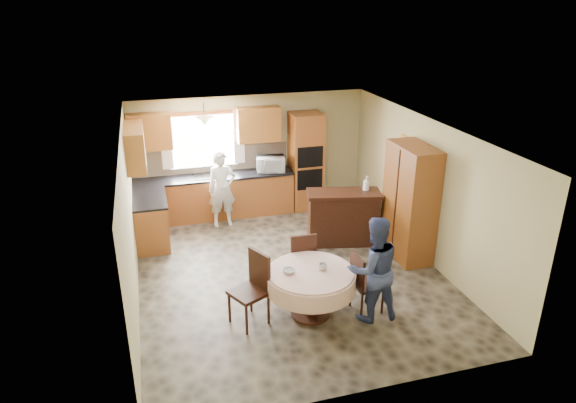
# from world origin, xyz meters

# --- Properties ---
(floor) EXTENTS (5.00, 6.00, 0.01)m
(floor) POSITION_xyz_m (0.00, 0.00, 0.00)
(floor) COLOR #685D49
(floor) RESTS_ON ground
(ceiling) EXTENTS (5.00, 6.00, 0.01)m
(ceiling) POSITION_xyz_m (0.00, 0.00, 2.50)
(ceiling) COLOR white
(ceiling) RESTS_ON wall_back
(wall_back) EXTENTS (5.00, 0.02, 2.50)m
(wall_back) POSITION_xyz_m (0.00, 3.00, 1.25)
(wall_back) COLOR tan
(wall_back) RESTS_ON floor
(wall_front) EXTENTS (5.00, 0.02, 2.50)m
(wall_front) POSITION_xyz_m (0.00, -3.00, 1.25)
(wall_front) COLOR tan
(wall_front) RESTS_ON floor
(wall_left) EXTENTS (0.02, 6.00, 2.50)m
(wall_left) POSITION_xyz_m (-2.50, 0.00, 1.25)
(wall_left) COLOR tan
(wall_left) RESTS_ON floor
(wall_right) EXTENTS (0.02, 6.00, 2.50)m
(wall_right) POSITION_xyz_m (2.50, 0.00, 1.25)
(wall_right) COLOR tan
(wall_right) RESTS_ON floor
(window) EXTENTS (1.40, 0.03, 1.10)m
(window) POSITION_xyz_m (-1.00, 2.98, 1.60)
(window) COLOR white
(window) RESTS_ON wall_back
(curtain_left) EXTENTS (0.22, 0.02, 1.15)m
(curtain_left) POSITION_xyz_m (-1.75, 2.93, 1.65)
(curtain_left) COLOR white
(curtain_left) RESTS_ON wall_back
(curtain_right) EXTENTS (0.22, 0.02, 1.15)m
(curtain_right) POSITION_xyz_m (-0.25, 2.93, 1.65)
(curtain_right) COLOR white
(curtain_right) RESTS_ON wall_back
(base_cab_back) EXTENTS (3.30, 0.60, 0.88)m
(base_cab_back) POSITION_xyz_m (-0.85, 2.70, 0.44)
(base_cab_back) COLOR #AC5D2D
(base_cab_back) RESTS_ON floor
(counter_back) EXTENTS (3.30, 0.64, 0.04)m
(counter_back) POSITION_xyz_m (-0.85, 2.70, 0.90)
(counter_back) COLOR black
(counter_back) RESTS_ON base_cab_back
(base_cab_left) EXTENTS (0.60, 1.20, 0.88)m
(base_cab_left) POSITION_xyz_m (-2.20, 1.80, 0.44)
(base_cab_left) COLOR #AC5D2D
(base_cab_left) RESTS_ON floor
(counter_left) EXTENTS (0.64, 1.20, 0.04)m
(counter_left) POSITION_xyz_m (-2.20, 1.80, 0.90)
(counter_left) COLOR black
(counter_left) RESTS_ON base_cab_left
(backsplash) EXTENTS (3.30, 0.02, 0.55)m
(backsplash) POSITION_xyz_m (-0.85, 2.99, 1.18)
(backsplash) COLOR tan
(backsplash) RESTS_ON wall_back
(wall_cab_left) EXTENTS (0.85, 0.33, 0.72)m
(wall_cab_left) POSITION_xyz_m (-2.05, 2.83, 1.91)
(wall_cab_left) COLOR #B8652E
(wall_cab_left) RESTS_ON wall_back
(wall_cab_right) EXTENTS (0.90, 0.33, 0.72)m
(wall_cab_right) POSITION_xyz_m (0.15, 2.83, 1.91)
(wall_cab_right) COLOR #B8652E
(wall_cab_right) RESTS_ON wall_back
(wall_cab_side) EXTENTS (0.33, 1.20, 0.72)m
(wall_cab_side) POSITION_xyz_m (-2.33, 1.80, 1.91)
(wall_cab_side) COLOR #B8652E
(wall_cab_side) RESTS_ON wall_left
(oven_tower) EXTENTS (0.66, 0.62, 2.12)m
(oven_tower) POSITION_xyz_m (1.15, 2.69, 1.06)
(oven_tower) COLOR #AC5D2D
(oven_tower) RESTS_ON floor
(oven_upper) EXTENTS (0.56, 0.01, 0.45)m
(oven_upper) POSITION_xyz_m (1.15, 2.38, 1.25)
(oven_upper) COLOR black
(oven_upper) RESTS_ON oven_tower
(oven_lower) EXTENTS (0.56, 0.01, 0.45)m
(oven_lower) POSITION_xyz_m (1.15, 2.38, 0.75)
(oven_lower) COLOR black
(oven_lower) RESTS_ON oven_tower
(pendant) EXTENTS (0.36, 0.36, 0.18)m
(pendant) POSITION_xyz_m (-1.00, 2.50, 2.12)
(pendant) COLOR beige
(pendant) RESTS_ON ceiling
(sideboard) EXTENTS (1.45, 0.85, 0.97)m
(sideboard) POSITION_xyz_m (1.30, 0.81, 0.48)
(sideboard) COLOR #3A190F
(sideboard) RESTS_ON floor
(space_heater) EXTENTS (0.46, 0.34, 0.59)m
(space_heater) POSITION_xyz_m (2.00, 0.70, 0.30)
(space_heater) COLOR black
(space_heater) RESTS_ON floor
(cupboard) EXTENTS (0.54, 1.08, 2.07)m
(cupboard) POSITION_xyz_m (2.22, 0.01, 1.03)
(cupboard) COLOR #AC5D2D
(cupboard) RESTS_ON floor
(dining_table) EXTENTS (1.31, 1.31, 0.74)m
(dining_table) POSITION_xyz_m (-0.04, -1.31, 0.58)
(dining_table) COLOR #3A190F
(dining_table) RESTS_ON floor
(chair_left) EXTENTS (0.63, 0.63, 1.08)m
(chair_left) POSITION_xyz_m (-0.87, -1.21, 0.60)
(chair_left) COLOR #3A190F
(chair_left) RESTS_ON floor
(chair_back) EXTENTS (0.44, 0.44, 1.01)m
(chair_back) POSITION_xyz_m (0.05, -0.56, 0.56)
(chair_back) COLOR #3A190F
(chair_back) RESTS_ON floor
(chair_right) EXTENTS (0.44, 0.44, 0.94)m
(chair_right) POSITION_xyz_m (0.74, -1.42, 0.52)
(chair_right) COLOR #3A190F
(chair_right) RESTS_ON floor
(framed_picture) EXTENTS (0.06, 0.58, 0.48)m
(framed_picture) POSITION_xyz_m (2.47, 0.67, 1.77)
(framed_picture) COLOR gold
(framed_picture) RESTS_ON wall_right
(microwave) EXTENTS (0.65, 0.49, 0.33)m
(microwave) POSITION_xyz_m (0.35, 2.65, 1.08)
(microwave) COLOR silver
(microwave) RESTS_ON counter_back
(person_sink) EXTENTS (0.58, 0.40, 1.56)m
(person_sink) POSITION_xyz_m (-0.76, 2.24, 0.78)
(person_sink) COLOR silver
(person_sink) RESTS_ON floor
(person_dining) EXTENTS (0.79, 0.61, 1.61)m
(person_dining) POSITION_xyz_m (0.80, -1.60, 0.80)
(person_dining) COLOR navy
(person_dining) RESTS_ON floor
(bowl_sideboard) EXTENTS (0.26, 0.26, 0.06)m
(bowl_sideboard) POSITION_xyz_m (0.92, 0.81, 1.00)
(bowl_sideboard) COLOR #B2B2B2
(bowl_sideboard) RESTS_ON sideboard
(bottle_sideboard) EXTENTS (0.15, 0.15, 0.33)m
(bottle_sideboard) POSITION_xyz_m (1.74, 0.81, 1.14)
(bottle_sideboard) COLOR silver
(bottle_sideboard) RESTS_ON sideboard
(cup_table) EXTENTS (0.15, 0.15, 0.10)m
(cup_table) POSITION_xyz_m (0.13, -1.32, 0.79)
(cup_table) COLOR #B2B2B2
(cup_table) RESTS_ON dining_table
(bowl_table) EXTENTS (0.23, 0.23, 0.06)m
(bowl_table) POSITION_xyz_m (-0.36, -1.26, 0.77)
(bowl_table) COLOR #B2B2B2
(bowl_table) RESTS_ON dining_table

